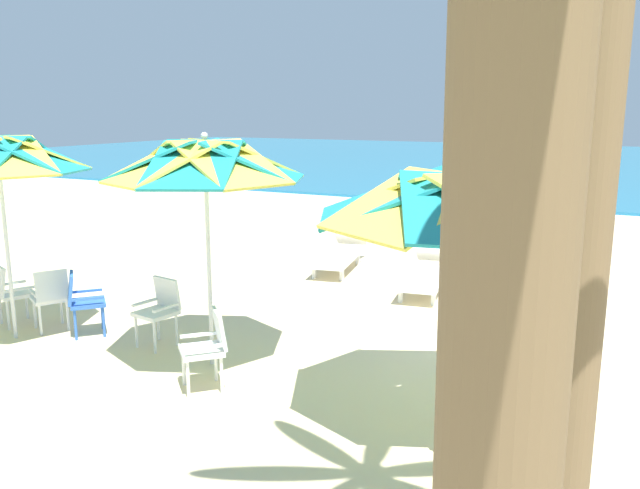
% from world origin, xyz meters
% --- Properties ---
extents(ground_plane, '(80.00, 80.00, 0.00)m').
position_xyz_m(ground_plane, '(0.00, 0.00, 0.00)').
color(ground_plane, beige).
extents(sea, '(80.00, 36.00, 0.10)m').
position_xyz_m(sea, '(0.00, 30.15, 0.05)').
color(sea, teal).
rests_on(sea, ground).
extents(surf_foam, '(80.00, 0.70, 0.01)m').
position_xyz_m(surf_foam, '(0.00, 11.85, 0.01)').
color(surf_foam, white).
rests_on(surf_foam, ground).
extents(beach_umbrella_0, '(2.60, 2.60, 2.49)m').
position_xyz_m(beach_umbrella_0, '(-0.83, -2.23, 2.16)').
color(beach_umbrella_0, silver).
rests_on(beach_umbrella_0, ground).
extents(plastic_chair_0, '(0.51, 0.48, 0.87)m').
position_xyz_m(plastic_chair_0, '(-0.50, -2.70, 0.50)').
color(plastic_chair_0, white).
rests_on(plastic_chair_0, ground).
extents(beach_umbrella_1, '(2.30, 2.30, 2.72)m').
position_xyz_m(beach_umbrella_1, '(-3.70, -2.03, 2.38)').
color(beach_umbrella_1, silver).
rests_on(beach_umbrella_1, ground).
extents(plastic_chair_1, '(0.63, 0.63, 0.87)m').
position_xyz_m(plastic_chair_1, '(-3.32, -2.62, 0.50)').
color(plastic_chair_1, white).
rests_on(plastic_chair_1, ground).
extents(plastic_chair_2, '(0.51, 0.53, 0.87)m').
position_xyz_m(plastic_chair_2, '(-4.66, -1.81, 0.50)').
color(plastic_chair_2, white).
rests_on(plastic_chair_2, ground).
extents(plastic_chair_3, '(0.57, 0.59, 0.87)m').
position_xyz_m(plastic_chair_3, '(-7.03, -2.13, 0.50)').
color(plastic_chair_3, white).
rests_on(plastic_chair_3, ground).
extents(plastic_chair_4, '(0.63, 0.63, 0.87)m').
position_xyz_m(plastic_chair_4, '(-5.83, -1.98, 0.50)').
color(plastic_chair_4, blue).
rests_on(plastic_chair_4, ground).
extents(plastic_chair_5, '(0.62, 0.60, 0.87)m').
position_xyz_m(plastic_chair_5, '(-6.34, -2.04, 0.50)').
color(plastic_chair_5, white).
rests_on(plastic_chair_5, ground).
extents(sun_lounger_1, '(0.70, 2.17, 0.62)m').
position_xyz_m(sun_lounger_1, '(-0.55, 2.17, 0.28)').
color(sun_lounger_1, white).
rests_on(sun_lounger_1, ground).
extents(sun_lounger_2, '(0.95, 2.22, 0.62)m').
position_xyz_m(sun_lounger_2, '(-2.44, 2.21, 0.28)').
color(sun_lounger_2, white).
rests_on(sun_lounger_2, ground).
extents(sun_lounger_3, '(1.01, 2.22, 0.62)m').
position_xyz_m(sun_lounger_3, '(-4.35, 2.90, 0.28)').
color(sun_lounger_3, white).
rests_on(sun_lounger_3, ground).
extents(palm_tree_1, '(3.20, 2.86, 4.25)m').
position_xyz_m(palm_tree_1, '(0.44, -6.50, 2.75)').
color(palm_tree_1, brown).
rests_on(palm_tree_1, ground).
extents(cooler_box, '(0.50, 0.34, 0.40)m').
position_xyz_m(cooler_box, '(-0.63, -1.04, 0.20)').
color(cooler_box, '#238C4C').
rests_on(cooler_box, ground).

